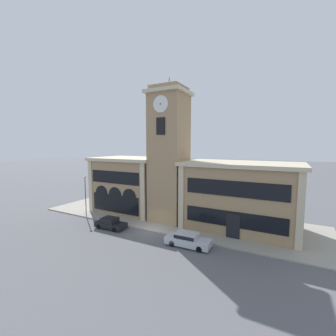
% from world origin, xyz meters
% --- Properties ---
extents(ground_plane, '(300.00, 300.00, 0.00)m').
position_xyz_m(ground_plane, '(0.00, 0.00, 0.00)').
color(ground_plane, '#56565B').
extents(sidewalk_kerb, '(40.62, 12.13, 0.15)m').
position_xyz_m(sidewalk_kerb, '(0.00, 6.07, 0.07)').
color(sidewalk_kerb, gray).
rests_on(sidewalk_kerb, ground_plane).
extents(clock_tower, '(5.26, 5.26, 19.77)m').
position_xyz_m(clock_tower, '(-0.00, 4.88, 9.32)').
color(clock_tower, '#9E7F5B').
rests_on(clock_tower, ground_plane).
extents(town_hall_left_wing, '(11.42, 8.23, 8.73)m').
position_xyz_m(town_hall_left_wing, '(-7.94, 6.33, 4.40)').
color(town_hall_left_wing, '#9E7F5B').
rests_on(town_hall_left_wing, ground_plane).
extents(town_hall_right_wing, '(14.43, 8.23, 8.58)m').
position_xyz_m(town_hall_right_wing, '(9.45, 6.34, 4.32)').
color(town_hall_right_wing, '#9E7F5B').
rests_on(town_hall_right_wing, ground_plane).
extents(parked_car_near, '(4.15, 1.95, 1.38)m').
position_xyz_m(parked_car_near, '(-5.25, -1.44, 0.72)').
color(parked_car_near, black).
rests_on(parked_car_near, ground_plane).
extents(parked_car_mid, '(4.93, 2.08, 1.42)m').
position_xyz_m(parked_car_mid, '(5.56, -1.44, 0.74)').
color(parked_car_mid, '#B2B7C1').
rests_on(parked_car_mid, ground_plane).
extents(street_lamp, '(0.36, 0.36, 6.05)m').
position_xyz_m(street_lamp, '(-11.79, 0.46, 4.09)').
color(street_lamp, '#4C4C51').
rests_on(street_lamp, sidewalk_kerb).
extents(fire_hydrant, '(0.22, 0.22, 0.87)m').
position_xyz_m(fire_hydrant, '(4.49, 0.58, 0.57)').
color(fire_hydrant, red).
rests_on(fire_hydrant, sidewalk_kerb).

